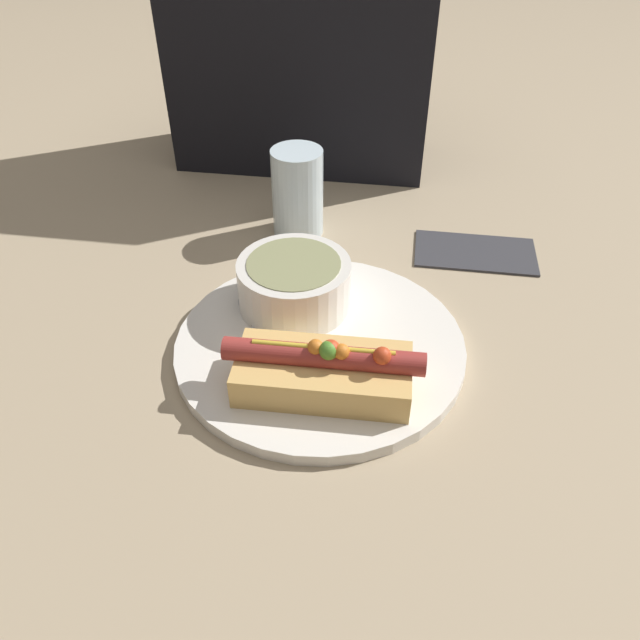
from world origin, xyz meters
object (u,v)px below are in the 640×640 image
object	(u,v)px
hot_dog	(324,370)
seated_diner	(302,13)
spoon	(253,318)
drinking_glass	(298,193)
soup_bowl	(294,282)

from	to	relation	value
hot_dog	seated_diner	size ratio (longest dim) A/B	0.37
hot_dog	seated_diner	bearing A→B (deg)	100.09
spoon	drinking_glass	size ratio (longest dim) A/B	1.34
spoon	seated_diner	xyz separation A→B (m)	(-0.02, 0.44, 0.20)
soup_bowl	seated_diner	size ratio (longest dim) A/B	0.24
soup_bowl	seated_diner	xyz separation A→B (m)	(-0.06, 0.40, 0.17)
drinking_glass	seated_diner	xyz separation A→B (m)	(-0.03, 0.23, 0.16)
soup_bowl	drinking_glass	xyz separation A→B (m)	(-0.03, 0.17, 0.01)
spoon	drinking_glass	xyz separation A→B (m)	(0.01, 0.21, 0.04)
hot_dog	soup_bowl	world-z (taller)	hot_dog
drinking_glass	seated_diner	distance (m)	0.28
spoon	seated_diner	distance (m)	0.48
soup_bowl	drinking_glass	world-z (taller)	drinking_glass
seated_diner	hot_dog	bearing A→B (deg)	-78.39
soup_bowl	spoon	world-z (taller)	soup_bowl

